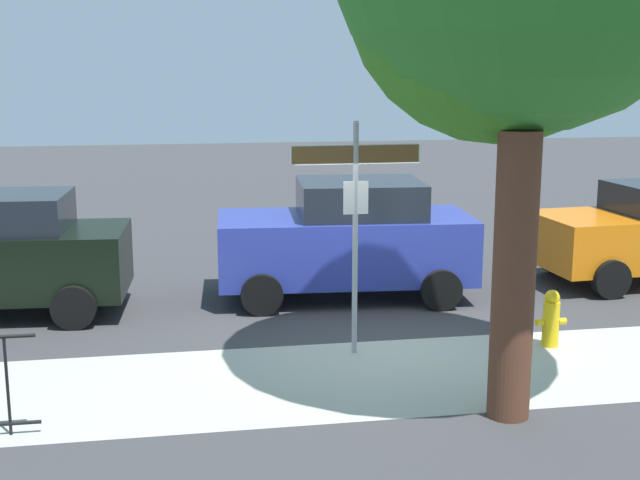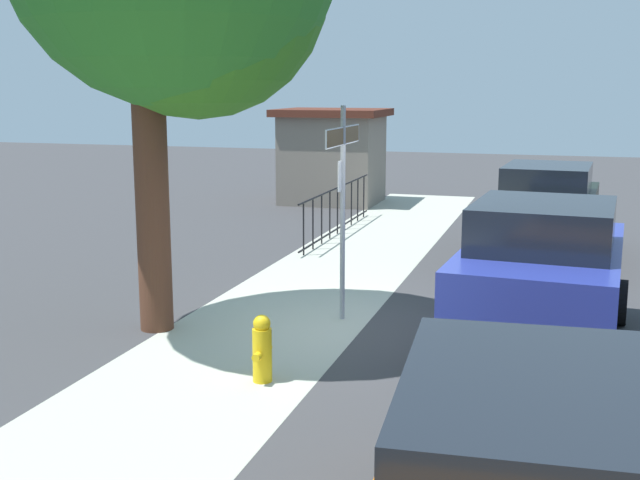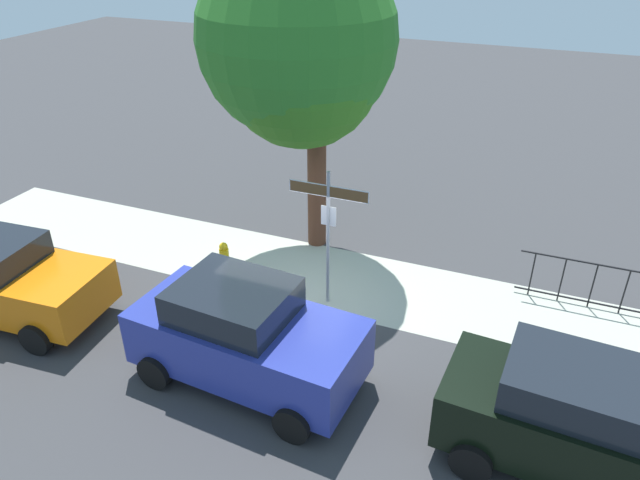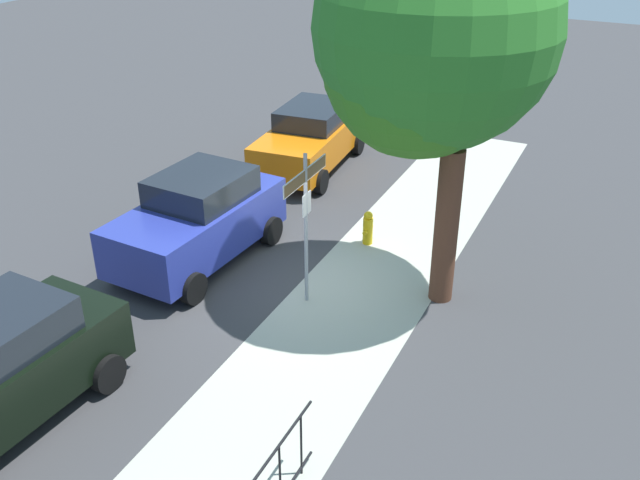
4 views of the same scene
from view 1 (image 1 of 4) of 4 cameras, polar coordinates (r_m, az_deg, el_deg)
The scene contains 5 objects.
ground_plane at distance 11.91m, azimuth 4.17°, elevation -6.67°, with size 60.00×60.00×0.00m, color #38383A.
sidewalk_strip at distance 10.39m, azimuth -4.97°, elevation -9.48°, with size 24.00×2.60×0.00m, color #A7AA9A.
street_sign at distance 10.93m, azimuth 2.36°, elevation 3.00°, with size 1.66×0.07×3.03m.
car_blue at distance 13.87m, azimuth 1.83°, elevation 0.06°, with size 4.16×2.30×1.90m.
fire_hydrant at distance 11.96m, azimuth 15.04°, elevation -5.05°, with size 0.42×0.22×0.78m.
Camera 1 is at (2.78, 10.96, 3.74)m, focal length 48.36 mm.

